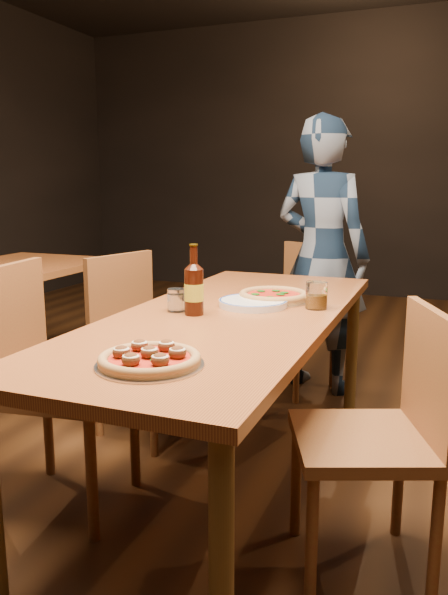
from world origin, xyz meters
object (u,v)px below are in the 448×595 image
(table_main, at_px, (229,331))
(beer_bottle, at_px, (194,290))
(chair_main_e, at_px, (363,438))
(diner, at_px, (322,256))
(chair_main_sw, at_px, (151,343))
(pizza_margherita, at_px, (274,296))
(plate_stack, at_px, (253,303))
(water_glass, at_px, (176,300))
(pizza_meatball, at_px, (150,359))
(amber_glass, at_px, (316,295))
(chair_main_nw, at_px, (64,384))
(chair_end, at_px, (292,315))

(table_main, xyz_separation_m, beer_bottle, (-0.11, -0.08, 0.17))
(chair_main_e, distance_m, diner, 1.77)
(chair_main_sw, distance_m, pizza_margherita, 0.73)
(diner, bearing_deg, table_main, 102.06)
(beer_bottle, bearing_deg, diner, 82.50)
(plate_stack, bearing_deg, chair_main_e, -41.01)
(water_glass, relative_size, diner, 0.05)
(diner, bearing_deg, pizza_meatball, 104.04)
(amber_glass, distance_m, diner, 1.18)
(diner, bearing_deg, chair_main_e, 121.82)
(pizza_meatball, distance_m, amber_glass, 0.94)
(chair_main_nw, distance_m, amber_glass, 1.04)
(table_main, distance_m, chair_main_sw, 0.71)
(chair_end, xyz_separation_m, beer_bottle, (-0.03, -1.36, 0.39))
(chair_main_sw, xyz_separation_m, pizza_meatball, (0.59, -1.09, 0.30))
(chair_main_e, distance_m, beer_bottle, 0.82)
(pizza_meatball, distance_m, pizza_margherita, 0.99)
(chair_main_e, bearing_deg, amber_glass, -173.16)
(chair_main_e, relative_size, plate_stack, 3.25)
(diner, bearing_deg, plate_stack, 104.02)
(pizza_meatball, bearing_deg, chair_main_nw, 147.08)
(chair_end, bearing_deg, diner, 49.30)
(pizza_margherita, bearing_deg, water_glass, -131.48)
(chair_main_sw, relative_size, pizza_margherita, 2.95)
(table_main, bearing_deg, chair_end, 93.47)
(beer_bottle, xyz_separation_m, water_glass, (-0.09, 0.03, -0.05))
(plate_stack, distance_m, water_glass, 0.32)
(chair_main_sw, distance_m, diner, 1.21)
(chair_main_sw, bearing_deg, table_main, -109.39)
(chair_main_nw, height_order, beer_bottle, beer_bottle)
(pizza_margherita, bearing_deg, chair_main_e, -51.32)
(beer_bottle, relative_size, diner, 0.16)
(pizza_meatball, relative_size, pizza_margherita, 0.95)
(pizza_margherita, relative_size, amber_glass, 2.95)
(pizza_margherita, bearing_deg, table_main, -108.36)
(chair_end, relative_size, amber_glass, 8.50)
(table_main, distance_m, chair_main_nw, 0.66)
(chair_main_sw, height_order, pizza_meatball, chair_main_sw)
(plate_stack, bearing_deg, chair_end, 96.43)
(amber_glass, bearing_deg, beer_bottle, -146.14)
(table_main, relative_size, pizza_margherita, 6.29)
(table_main, distance_m, chair_end, 1.30)
(table_main, height_order, diner, diner)
(amber_glass, bearing_deg, chair_main_sw, 167.59)
(pizza_meatball, bearing_deg, chair_main_e, 36.37)
(water_glass, xyz_separation_m, amber_glass, (0.50, 0.25, 0.01))
(table_main, xyz_separation_m, chair_main_sw, (-0.56, 0.39, -0.21))
(table_main, relative_size, chair_main_nw, 2.02)
(chair_end, xyz_separation_m, water_glass, (-0.12, -1.33, 0.34))
(table_main, distance_m, pizza_margherita, 0.32)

